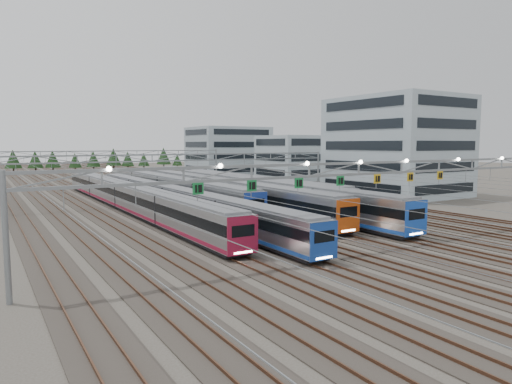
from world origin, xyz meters
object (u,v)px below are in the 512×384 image
train_f (229,183)px  depot_bldg_south (396,146)px  train_d (211,190)px  depot_bldg_north (228,151)px  gantry_far (115,157)px  depot_bldg_mid (292,158)px  gantry_near (359,171)px  train_e (261,193)px  train_b (172,199)px  train_c (166,187)px  train_a (125,195)px  gantry_mid (185,163)px

train_f → depot_bldg_south: size_ratio=3.01×
train_d → depot_bldg_north: depot_bldg_north is taller
depot_bldg_north → gantry_far: bearing=-162.7°
gantry_far → depot_bldg_mid: depot_bldg_mid is taller
train_d → depot_bldg_mid: bearing=40.2°
train_f → gantry_far: size_ratio=1.17×
gantry_near → depot_bldg_mid: 81.88m
depot_bldg_mid → train_e: bearing=-130.6°
train_d → train_e: (4.50, -7.89, 0.01)m
train_b → train_c: 15.02m
train_e → depot_bldg_south: 32.05m
train_b → gantry_near: bearing=-76.9°
gantry_near → gantry_far: gantry_near is taller
depot_bldg_north → train_e: bearing=-114.3°
train_d → gantry_far: size_ratio=1.12×
depot_bldg_mid → depot_bldg_north: (-4.81, 27.38, 1.48)m
train_a → depot_bldg_south: depot_bldg_south is taller
train_d → gantry_mid: size_ratio=1.12×
train_c → gantry_far: 42.18m
gantry_far → gantry_mid: bearing=-90.0°
gantry_mid → depot_bldg_south: (37.99, -10.46, 2.66)m
gantry_near → gantry_far: size_ratio=1.00×
train_a → train_c: train_c is taller
train_e → depot_bldg_mid: bearing=49.4°
train_b → gantry_far: bearing=83.2°
gantry_near → gantry_far: 85.12m
train_a → depot_bldg_north: size_ratio=3.14×
train_d → train_e: size_ratio=1.11×
train_a → depot_bldg_north: depot_bldg_north is taller
gantry_near → depot_bldg_north: size_ratio=2.56×
depot_bldg_south → depot_bldg_mid: depot_bldg_south is taller
train_c → train_e: 18.18m
train_a → train_d: (13.50, -0.51, 0.16)m
train_f → gantry_near: size_ratio=1.17×
train_c → gantry_near: bearing=-87.1°
depot_bldg_mid → train_a: bearing=-148.0°
gantry_near → depot_bldg_mid: depot_bldg_mid is taller
train_e → gantry_near: gantry_near is taller
gantry_near → train_b: bearing=103.1°
train_f → gantry_mid: 13.37m
train_b → depot_bldg_mid: bearing=39.4°
gantry_far → train_a: bearing=-102.9°
depot_bldg_south → depot_bldg_mid: size_ratio=1.38×
train_e → train_a: bearing=155.0°
train_c → depot_bldg_north: size_ratio=2.65×
gantry_far → depot_bldg_mid: size_ratio=3.52×
train_b → train_c: (4.50, 14.33, 0.25)m
train_a → train_b: 8.27m
train_e → gantry_near: (-6.80, -27.40, 4.80)m
train_e → gantry_mid: 14.97m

